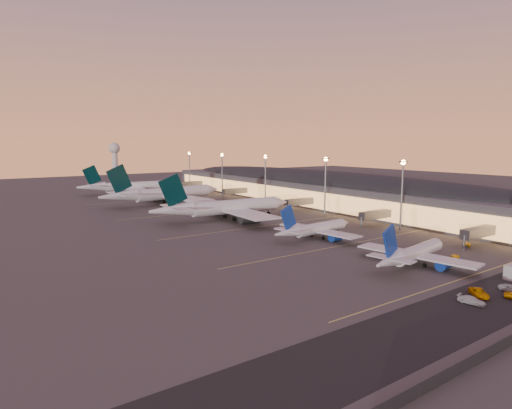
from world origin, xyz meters
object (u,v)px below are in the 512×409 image
at_px(airliner_narrow_south, 413,254).
at_px(service_van_a, 472,300).
at_px(airliner_wide_far, 127,187).
at_px(radar_tower, 115,156).
at_px(airliner_narrow_north, 315,229).
at_px(baggage_tug_b, 466,245).
at_px(service_van_d, 479,293).
at_px(airliner_wide_near, 224,208).
at_px(airliner_wide_mid, 164,194).
at_px(baggage_tug_a, 454,258).
at_px(service_van_c, 512,289).

bearing_deg(airliner_narrow_south, service_van_a, -129.80).
distance_m(airliner_narrow_south, airliner_wide_far, 201.31).
bearing_deg(radar_tower, airliner_narrow_north, -92.39).
height_order(airliner_wide_far, baggage_tug_b, airliner_wide_far).
height_order(service_van_a, service_van_d, service_van_d).
distance_m(airliner_wide_near, airliner_wide_far, 114.27).
bearing_deg(airliner_wide_mid, baggage_tug_b, -80.89).
height_order(radar_tower, baggage_tug_b, radar_tower).
bearing_deg(baggage_tug_b, service_van_d, -162.18).
xyz_separation_m(radar_tower, service_van_a, (-25.14, -314.81, -21.12)).
bearing_deg(airliner_wide_far, baggage_tug_b, -71.45).
relative_size(airliner_wide_near, service_van_d, 11.02).
xyz_separation_m(airliner_narrow_north, baggage_tug_b, (30.78, -35.58, -2.79)).
height_order(baggage_tug_a, service_van_c, service_van_c).
bearing_deg(airliner_wide_near, baggage_tug_b, -62.42).
bearing_deg(airliner_wide_near, baggage_tug_a, -73.78).
bearing_deg(service_van_a, baggage_tug_a, 26.71).
bearing_deg(radar_tower, service_van_d, -93.59).
bearing_deg(service_van_a, airliner_narrow_north, 67.77).
height_order(airliner_narrow_north, airliner_wide_near, airliner_wide_near).
distance_m(baggage_tug_b, service_van_a, 52.38).
bearing_deg(service_van_c, airliner_narrow_north, 98.94).
height_order(airliner_wide_near, service_van_a, airliner_wide_near).
bearing_deg(baggage_tug_a, airliner_narrow_north, 100.26).
bearing_deg(airliner_wide_mid, radar_tower, 75.57).
height_order(service_van_c, service_van_d, service_van_d).
relative_size(airliner_wide_far, baggage_tug_b, 14.85).
relative_size(airliner_narrow_north, airliner_wide_far, 0.60).
xyz_separation_m(airliner_narrow_north, airliner_wide_near, (-6.65, 48.04, 1.96)).
distance_m(airliner_narrow_south, service_van_c, 24.40).
bearing_deg(service_van_d, service_van_a, -123.48).
bearing_deg(service_van_d, baggage_tug_a, 82.00).
bearing_deg(service_van_c, radar_tower, 97.58).
bearing_deg(service_van_c, airliner_wide_far, 101.93).
relative_size(airliner_wide_mid, radar_tower, 2.12).
bearing_deg(airliner_narrow_north, baggage_tug_a, -77.05).
relative_size(airliner_wide_mid, airliner_wide_far, 1.16).
bearing_deg(airliner_wide_mid, airliner_wide_near, -94.13).
height_order(airliner_wide_near, airliner_wide_mid, airliner_wide_mid).
height_order(airliner_narrow_south, airliner_narrow_north, airliner_narrow_south).
relative_size(baggage_tug_a, baggage_tug_b, 1.00).
bearing_deg(radar_tower, baggage_tug_b, -85.99).
relative_size(airliner_wide_mid, baggage_tug_b, 17.24).
xyz_separation_m(baggage_tug_b, service_van_d, (-39.91, -24.82, 0.29)).
distance_m(airliner_narrow_south, baggage_tug_a, 15.42).
relative_size(airliner_narrow_south, airliner_narrow_north, 1.01).
height_order(airliner_wide_mid, service_van_d, airliner_wide_mid).
bearing_deg(airliner_wide_mid, baggage_tug_a, -87.90).
height_order(airliner_narrow_south, airliner_wide_far, airliner_wide_far).
bearing_deg(airliner_narrow_north, service_van_a, -108.49).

